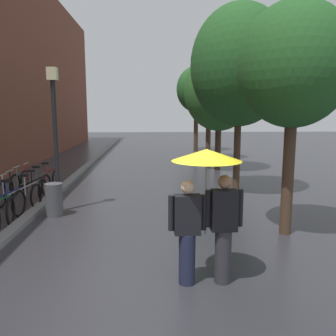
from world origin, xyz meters
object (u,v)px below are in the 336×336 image
at_px(parked_bicycle_2, 0,202).
at_px(parked_bicycle_6, 40,179).
at_px(litter_bin, 54,200).
at_px(parked_bicycle_5, 31,184).
at_px(street_tree_1, 240,66).
at_px(street_tree_0, 294,66).
at_px(parked_bicycle_4, 25,189).
at_px(street_tree_3, 209,90).
at_px(parked_bicycle_3, 18,195).
at_px(street_tree_2, 219,91).
at_px(street_tree_4, 196,90).
at_px(street_lamp_post, 55,128).
at_px(couple_under_umbrella, 206,198).

height_order(parked_bicycle_2, parked_bicycle_6, same).
bearing_deg(litter_bin, parked_bicycle_6, 113.29).
height_order(parked_bicycle_5, litter_bin, parked_bicycle_5).
distance_m(street_tree_1, parked_bicycle_5, 7.64).
xyz_separation_m(street_tree_0, parked_bicycle_4, (-6.71, 3.09, -3.21)).
distance_m(street_tree_1, parked_bicycle_4, 7.61).
xyz_separation_m(street_tree_3, parked_bicycle_3, (-6.87, -9.64, -3.41)).
height_order(street_tree_2, parked_bicycle_3, street_tree_2).
xyz_separation_m(street_tree_0, litter_bin, (-5.46, 1.58, -3.16)).
relative_size(parked_bicycle_5, litter_bin, 1.35).
relative_size(street_tree_3, litter_bin, 6.29).
bearing_deg(street_tree_3, parked_bicycle_4, -127.80).
bearing_deg(street_tree_1, street_tree_2, 87.06).
bearing_deg(litter_bin, street_tree_3, 61.50).
relative_size(street_tree_1, street_tree_4, 1.08).
relative_size(street_tree_3, street_tree_4, 0.96).
bearing_deg(street_lamp_post, parked_bicycle_6, 116.60).
height_order(parked_bicycle_6, street_lamp_post, street_lamp_post).
bearing_deg(street_tree_0, street_tree_1, 91.89).
relative_size(parked_bicycle_6, couple_under_umbrella, 0.52).
relative_size(street_tree_3, street_lamp_post, 1.42).
distance_m(street_tree_2, litter_bin, 9.45).
height_order(street_tree_1, parked_bicycle_3, street_tree_1).
bearing_deg(parked_bicycle_5, parked_bicycle_4, -82.65).
bearing_deg(street_tree_2, parked_bicycle_6, -149.94).
distance_m(street_tree_3, street_tree_4, 4.09).
bearing_deg(street_tree_4, street_lamp_post, -111.24).
xyz_separation_m(street_tree_1, street_tree_3, (0.34, 8.00, -0.30)).
distance_m(street_tree_0, parked_bicycle_2, 7.73).
height_order(street_tree_2, street_lamp_post, street_tree_2).
distance_m(street_tree_4, parked_bicycle_4, 15.11).
distance_m(street_lamp_post, litter_bin, 1.86).
height_order(street_tree_0, street_tree_4, street_tree_4).
distance_m(parked_bicycle_3, parked_bicycle_5, 1.46).
bearing_deg(parked_bicycle_6, parked_bicycle_3, -87.64).
bearing_deg(parked_bicycle_3, couple_under_umbrella, -44.88).
relative_size(street_tree_3, parked_bicycle_6, 4.88).
distance_m(street_tree_1, parked_bicycle_3, 7.68).
relative_size(parked_bicycle_6, litter_bin, 1.29).
bearing_deg(parked_bicycle_5, street_tree_1, 1.62).
distance_m(street_tree_0, litter_bin, 6.50).
bearing_deg(parked_bicycle_3, parked_bicycle_6, 92.36).
height_order(parked_bicycle_5, parked_bicycle_6, same).
xyz_separation_m(couple_under_umbrella, litter_bin, (-3.34, 3.73, -0.95)).
bearing_deg(parked_bicycle_2, couple_under_umbrella, -38.44).
xyz_separation_m(street_tree_2, parked_bicycle_5, (-6.91, -4.72, -3.19)).
xyz_separation_m(parked_bicycle_4, parked_bicycle_5, (-0.09, 0.74, 0.00)).
bearing_deg(street_tree_0, litter_bin, 163.82).
bearing_deg(street_lamp_post, litter_bin, -91.40).
height_order(street_tree_3, parked_bicycle_5, street_tree_3).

